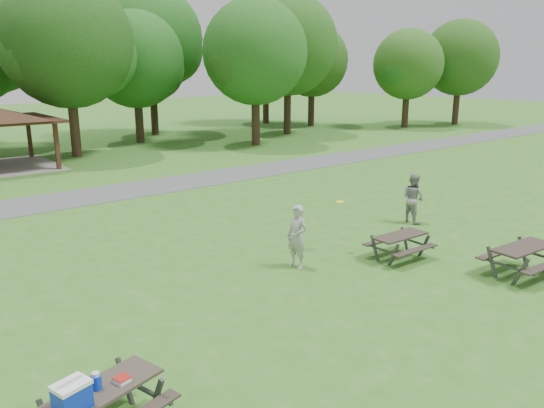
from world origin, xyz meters
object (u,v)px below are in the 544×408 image
(picnic_table_middle, at_px, (400,240))
(picnic_table_near, at_px, (93,397))
(frisbee_catcher, at_px, (413,198))
(frisbee_thrower, at_px, (297,237))

(picnic_table_middle, bearing_deg, picnic_table_near, -168.09)
(frisbee_catcher, bearing_deg, frisbee_thrower, 102.44)
(picnic_table_middle, relative_size, frisbee_thrower, 1.00)
(picnic_table_near, xyz_separation_m, picnic_table_middle, (10.06, 2.12, -0.18))
(frisbee_catcher, bearing_deg, picnic_table_near, 113.23)
(picnic_table_near, height_order, frisbee_thrower, frisbee_thrower)
(picnic_table_near, xyz_separation_m, frisbee_catcher, (13.50, 4.24, 0.16))
(frisbee_thrower, bearing_deg, picnic_table_near, -71.28)
(picnic_table_near, bearing_deg, picnic_table_middle, 11.91)
(frisbee_catcher, bearing_deg, picnic_table_middle, 127.42)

